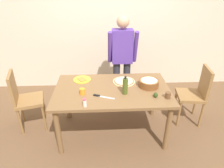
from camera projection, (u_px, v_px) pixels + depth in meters
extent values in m
plane|color=brown|center=(112.00, 131.00, 3.15)|extent=(8.00, 8.00, 0.00)
cube|color=beige|center=(108.00, 25.00, 3.94)|extent=(5.60, 0.10, 2.60)
cube|color=brown|center=(112.00, 90.00, 2.80)|extent=(1.60, 0.96, 0.04)
cylinder|color=brown|center=(58.00, 132.00, 2.60)|extent=(0.07, 0.07, 0.72)
cylinder|color=brown|center=(168.00, 129.00, 2.66)|extent=(0.07, 0.07, 0.72)
cylinder|color=brown|center=(67.00, 99.00, 3.30)|extent=(0.07, 0.07, 0.72)
cylinder|color=brown|center=(154.00, 97.00, 3.36)|extent=(0.07, 0.07, 0.72)
cylinder|color=#2D2D38|center=(116.00, 84.00, 3.62)|extent=(0.12, 0.12, 0.85)
cylinder|color=#2D2D38|center=(126.00, 84.00, 3.63)|extent=(0.12, 0.12, 0.85)
cube|color=#56389E|center=(122.00, 46.00, 3.29)|extent=(0.34, 0.20, 0.55)
cylinder|color=#56389E|center=(110.00, 47.00, 3.24)|extent=(0.07, 0.21, 0.55)
cylinder|color=#56389E|center=(136.00, 47.00, 3.26)|extent=(0.07, 0.21, 0.55)
sphere|color=tan|center=(123.00, 22.00, 3.10)|extent=(0.20, 0.20, 0.20)
cube|color=olive|center=(30.00, 100.00, 3.05)|extent=(0.49, 0.49, 0.05)
cube|color=olive|center=(13.00, 88.00, 2.88)|extent=(0.14, 0.38, 0.45)
cylinder|color=olive|center=(44.00, 118.00, 3.07)|extent=(0.04, 0.04, 0.45)
cylinder|color=olive|center=(44.00, 106.00, 3.36)|extent=(0.04, 0.04, 0.45)
cylinder|color=olive|center=(20.00, 122.00, 2.98)|extent=(0.04, 0.04, 0.45)
cylinder|color=olive|center=(22.00, 110.00, 3.27)|extent=(0.04, 0.04, 0.45)
cube|color=olive|center=(190.00, 96.00, 3.17)|extent=(0.45, 0.45, 0.05)
cube|color=olive|center=(205.00, 82.00, 3.04)|extent=(0.09, 0.38, 0.45)
cylinder|color=olive|center=(175.00, 102.00, 3.45)|extent=(0.04, 0.04, 0.45)
cylinder|color=olive|center=(179.00, 114.00, 3.16)|extent=(0.04, 0.04, 0.45)
cylinder|color=olive|center=(195.00, 103.00, 3.43)|extent=(0.04, 0.04, 0.45)
cylinder|color=olive|center=(201.00, 115.00, 3.13)|extent=(0.04, 0.04, 0.45)
cylinder|color=beige|center=(124.00, 82.00, 2.97)|extent=(0.33, 0.33, 0.01)
cylinder|color=#B22D1E|center=(124.00, 81.00, 2.96)|extent=(0.29, 0.29, 0.00)
cylinder|color=beige|center=(124.00, 81.00, 2.96)|extent=(0.27, 0.27, 0.00)
cylinder|color=gold|center=(82.00, 80.00, 3.02)|extent=(0.26, 0.26, 0.01)
cube|color=#CC8438|center=(82.00, 79.00, 3.00)|extent=(0.16, 0.17, 0.01)
cylinder|color=brown|center=(149.00, 83.00, 2.83)|extent=(0.28, 0.28, 0.10)
ellipsoid|color=beige|center=(149.00, 81.00, 2.81)|extent=(0.25, 0.25, 0.05)
cylinder|color=#47561E|center=(125.00, 86.00, 2.62)|extent=(0.07, 0.07, 0.22)
cylinder|color=black|center=(125.00, 78.00, 2.56)|extent=(0.03, 0.03, 0.04)
cylinder|color=orange|center=(82.00, 91.00, 2.64)|extent=(0.07, 0.07, 0.08)
cylinder|color=brown|center=(168.00, 95.00, 2.56)|extent=(0.07, 0.07, 0.08)
cylinder|color=white|center=(85.00, 103.00, 2.40)|extent=(0.04, 0.04, 0.09)
cylinder|color=#D84C66|center=(85.00, 99.00, 2.37)|extent=(0.04, 0.04, 0.02)
cube|color=silver|center=(106.00, 97.00, 2.58)|extent=(0.21, 0.10, 0.01)
cube|color=black|center=(97.00, 95.00, 2.62)|extent=(0.09, 0.06, 0.02)
ellipsoid|color=#2D4219|center=(156.00, 95.00, 2.58)|extent=(0.06, 0.06, 0.07)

